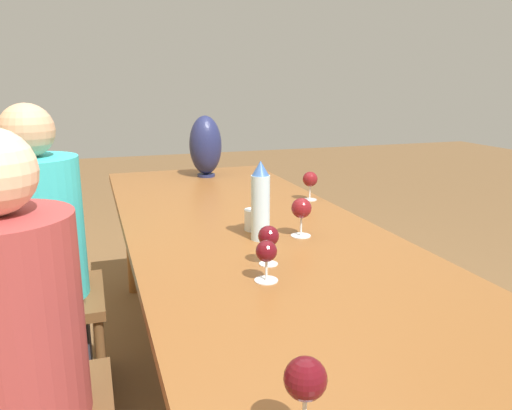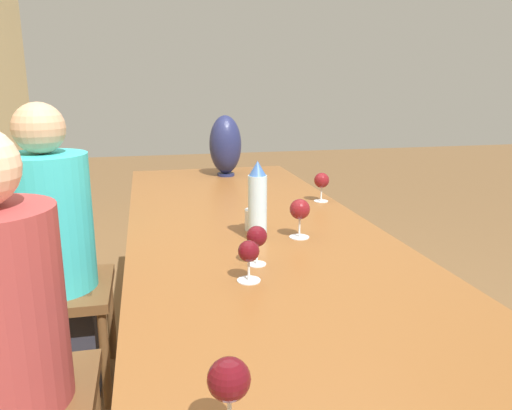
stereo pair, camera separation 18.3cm
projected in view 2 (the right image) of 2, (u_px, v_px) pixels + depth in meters
ground_plane at (252, 392)px, 2.10m from camera, size 14.00×14.00×0.00m
dining_table at (252, 242)px, 1.94m from camera, size 2.62×0.93×0.73m
water_bottle at (257, 202)px, 1.72m from camera, size 0.07×0.07×0.28m
water_tumbler at (255, 220)px, 1.86m from camera, size 0.08×0.08×0.08m
vase at (225, 145)px, 2.88m from camera, size 0.18×0.18×0.35m
wine_glass_0 at (300, 210)px, 1.75m from camera, size 0.07×0.07×0.14m
wine_glass_1 at (322, 181)px, 2.28m from camera, size 0.07×0.07×0.13m
wine_glass_2 at (229, 383)px, 0.75m from camera, size 0.07×0.07×0.14m
wine_glass_3 at (249, 253)px, 1.37m from camera, size 0.07×0.07×0.12m
wine_glass_4 at (257, 238)px, 1.50m from camera, size 0.06×0.06×0.12m
chair_far at (34, 276)px, 2.00m from camera, size 0.44×0.44×0.97m
person_near at (6, 340)px, 1.27m from camera, size 0.34×0.34×1.18m
person_far at (55, 243)px, 1.99m from camera, size 0.34×0.34×1.20m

